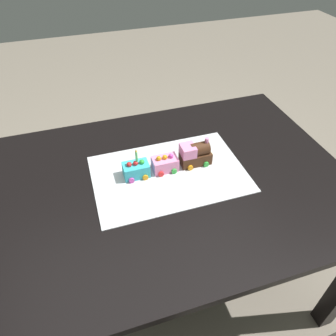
{
  "coord_description": "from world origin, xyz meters",
  "views": [
    {
      "loc": [
        0.28,
        0.85,
        1.6
      ],
      "look_at": [
        0.0,
        -0.03,
        0.77
      ],
      "focal_mm": 33.72,
      "sensor_mm": 36.0,
      "label": 1
    }
  ],
  "objects_px": {
    "cake_car_hopper_bubblegum": "(165,164)",
    "cake_locomotive": "(195,154)",
    "cake_car_caboose_turquoise": "(136,170)",
    "dining_table": "(171,198)",
    "birthday_candle": "(136,155)"
  },
  "relations": [
    {
      "from": "dining_table",
      "to": "birthday_candle",
      "type": "xyz_separation_m",
      "value": [
        0.12,
        -0.06,
        0.21
      ]
    },
    {
      "from": "dining_table",
      "to": "cake_car_caboose_turquoise",
      "type": "xyz_separation_m",
      "value": [
        0.13,
        -0.06,
        0.14
      ]
    },
    {
      "from": "dining_table",
      "to": "cake_car_hopper_bubblegum",
      "type": "bearing_deg",
      "value": -82.78
    },
    {
      "from": "cake_car_hopper_bubblegum",
      "to": "birthday_candle",
      "type": "relative_size",
      "value": 1.72
    },
    {
      "from": "cake_locomotive",
      "to": "cake_car_hopper_bubblegum",
      "type": "height_order",
      "value": "cake_locomotive"
    },
    {
      "from": "dining_table",
      "to": "cake_car_caboose_turquoise",
      "type": "distance_m",
      "value": 0.2
    },
    {
      "from": "dining_table",
      "to": "birthday_candle",
      "type": "relative_size",
      "value": 24.15
    },
    {
      "from": "birthday_candle",
      "to": "cake_locomotive",
      "type": "bearing_deg",
      "value": 180.0
    },
    {
      "from": "cake_car_hopper_bubblegum",
      "to": "cake_locomotive",
      "type": "bearing_deg",
      "value": 180.0
    },
    {
      "from": "cake_car_hopper_bubblegum",
      "to": "cake_car_caboose_turquoise",
      "type": "bearing_deg",
      "value": 0.0
    },
    {
      "from": "dining_table",
      "to": "cake_car_caboose_turquoise",
      "type": "bearing_deg",
      "value": -26.17
    },
    {
      "from": "cake_car_caboose_turquoise",
      "to": "dining_table",
      "type": "bearing_deg",
      "value": 153.83
    },
    {
      "from": "cake_car_caboose_turquoise",
      "to": "birthday_candle",
      "type": "distance_m",
      "value": 0.07
    },
    {
      "from": "dining_table",
      "to": "cake_car_caboose_turquoise",
      "type": "relative_size",
      "value": 14.0
    },
    {
      "from": "dining_table",
      "to": "cake_car_hopper_bubblegum",
      "type": "xyz_separation_m",
      "value": [
        0.01,
        -0.06,
        0.14
      ]
    }
  ]
}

